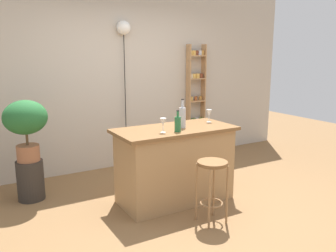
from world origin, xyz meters
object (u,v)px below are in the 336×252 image
object	(u,v)px
spice_shelf	(196,98)
pendant_globe_light	(124,30)
bottle_olive_oil	(182,117)
wine_glass_left	(209,113)
plant_stool	(31,180)
wine_glass_center	(163,122)
bar_stool	(212,178)
potted_plant	(26,122)
bottle_vinegar	(178,124)

from	to	relation	value
spice_shelf	pendant_globe_light	xyz separation A→B (m)	(-1.30, 0.03, 1.09)
bottle_olive_oil	spice_shelf	bearing A→B (deg)	50.92
spice_shelf	wine_glass_left	distance (m)	1.63
plant_stool	wine_glass_center	bearing A→B (deg)	-39.34
spice_shelf	bottle_olive_oil	size ratio (longest dim) A/B	5.58
wine_glass_center	pendant_globe_light	xyz separation A→B (m)	(0.27, 1.68, 1.08)
bottle_olive_oil	pendant_globe_light	distance (m)	1.90
bar_stool	spice_shelf	xyz separation A→B (m)	(1.30, 2.20, 0.52)
plant_stool	potted_plant	world-z (taller)	potted_plant
bar_stool	bottle_olive_oil	world-z (taller)	bottle_olive_oil
plant_stool	bottle_vinegar	xyz separation A→B (m)	(1.44, -1.09, 0.75)
wine_glass_left	wine_glass_center	size ratio (longest dim) A/B	1.00
wine_glass_left	bottle_olive_oil	bearing A→B (deg)	-166.60
bottle_olive_oil	wine_glass_center	world-z (taller)	bottle_olive_oil
bar_stool	wine_glass_center	size ratio (longest dim) A/B	4.11
plant_stool	wine_glass_left	world-z (taller)	wine_glass_left
wine_glass_center	pendant_globe_light	bearing A→B (deg)	80.73
potted_plant	bottle_olive_oil	world-z (taller)	bottle_olive_oil
bar_stool	wine_glass_center	distance (m)	0.81
wine_glass_center	bottle_vinegar	bearing A→B (deg)	-14.98
wine_glass_left	wine_glass_center	bearing A→B (deg)	-164.23
bar_stool	bottle_vinegar	bearing A→B (deg)	103.14
bottle_vinegar	wine_glass_center	bearing A→B (deg)	165.02
wine_glass_center	wine_glass_left	bearing A→B (deg)	15.77
plant_stool	pendant_globe_light	bearing A→B (deg)	22.10
bar_stool	bottle_olive_oil	size ratio (longest dim) A/B	1.97
potted_plant	wine_glass_center	size ratio (longest dim) A/B	4.53
spice_shelf	pendant_globe_light	size ratio (longest dim) A/B	0.85
bottle_vinegar	pendant_globe_light	xyz separation A→B (m)	(0.11, 1.72, 1.11)
wine_glass_left	pendant_globe_light	bearing A→B (deg)	109.83
bar_stool	pendant_globe_light	size ratio (longest dim) A/B	0.30
pendant_globe_light	bar_stool	bearing A→B (deg)	-89.83
potted_plant	wine_glass_center	bearing A→B (deg)	-39.34
bar_stool	pendant_globe_light	world-z (taller)	pendant_globe_light
spice_shelf	wine_glass_center	bearing A→B (deg)	-133.63
plant_stool	potted_plant	xyz separation A→B (m)	(-0.00, 0.00, 0.73)
potted_plant	wine_glass_left	world-z (taller)	potted_plant
plant_stool	bottle_olive_oil	bearing A→B (deg)	-30.27
plant_stool	bar_stool	bearing A→B (deg)	-45.60
spice_shelf	plant_stool	world-z (taller)	spice_shelf
pendant_globe_light	plant_stool	bearing A→B (deg)	-157.90
bottle_olive_oil	bar_stool	bearing A→B (deg)	-93.82
plant_stool	wine_glass_left	xyz separation A→B (m)	(2.08, -0.82, 0.78)
bar_stool	wine_glass_left	xyz separation A→B (m)	(0.52, 0.77, 0.53)
potted_plant	bottle_olive_oil	size ratio (longest dim) A/B	2.17
potted_plant	wine_glass_left	xyz separation A→B (m)	(2.08, -0.82, 0.05)
bar_stool	plant_stool	bearing A→B (deg)	134.40
potted_plant	bottle_olive_oil	xyz separation A→B (m)	(1.60, -0.94, 0.06)
bar_stool	plant_stool	xyz separation A→B (m)	(-1.56, 1.59, -0.25)
bar_stool	plant_stool	distance (m)	2.24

